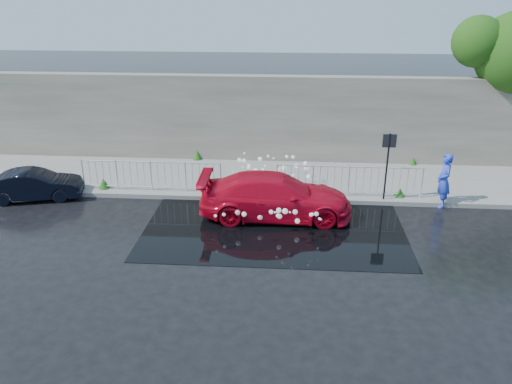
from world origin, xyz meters
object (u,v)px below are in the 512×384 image
person (444,181)px  sign_post (388,156)px  red_car (276,196)px  dark_car (34,185)px

person → sign_post: bearing=-95.3°
red_car → person: 5.74m
sign_post → red_car: size_ratio=0.51×
sign_post → person: size_ratio=1.34×
dark_car → sign_post: bearing=-101.6°
sign_post → dark_car: bearing=-177.6°
sign_post → red_car: (-3.69, -1.31, -1.01)m
sign_post → dark_car: 12.25m
red_car → person: person is taller
dark_car → person: bearing=-102.3°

